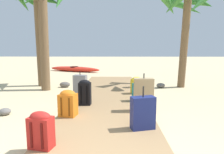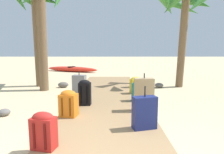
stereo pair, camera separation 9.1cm
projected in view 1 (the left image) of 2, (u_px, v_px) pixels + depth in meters
ground_plane at (107, 106)px, 4.81m from camera, size 60.00×60.00×0.00m
boardwalk at (109, 97)px, 5.54m from camera, size 1.88×7.45×0.08m
backpack_red at (41, 129)px, 2.57m from camera, size 0.34×0.26×0.50m
backpack_black at (85, 92)px, 4.57m from camera, size 0.29×0.22×0.59m
suitcase_navy at (143, 113)px, 3.19m from camera, size 0.42×0.27×0.71m
suitcase_grey at (80, 84)px, 5.70m from camera, size 0.40×0.28×0.66m
backpack_teal at (139, 90)px, 4.92m from camera, size 0.35×0.27×0.52m
suitcase_tan at (144, 95)px, 4.11m from camera, size 0.40×0.20×0.80m
backpack_yellow at (136, 85)px, 5.74m from camera, size 0.34×0.29×0.49m
backpack_orange at (68, 102)px, 3.82m from camera, size 0.36×0.31×0.51m
palm_tree_near_left at (39, 7)px, 6.98m from camera, size 2.05×2.15×3.74m
palm_tree_near_right at (186, 12)px, 6.69m from camera, size 1.95×2.00×3.40m
kayak at (74, 69)px, 11.99m from camera, size 3.42×1.84×0.32m
rock_right_mid at (161, 85)px, 7.04m from camera, size 0.42×0.41×0.16m
rock_left_mid at (65, 85)px, 7.11m from camera, size 0.39×0.30×0.20m
rock_left_near at (5, 112)px, 4.14m from camera, size 0.28×0.26×0.14m
rock_right_far at (150, 90)px, 6.43m from camera, size 0.23×0.25×0.12m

